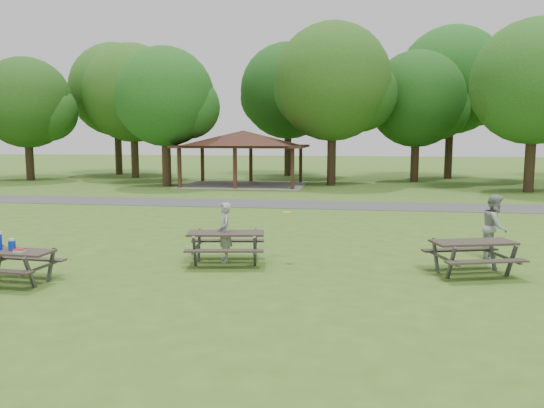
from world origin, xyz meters
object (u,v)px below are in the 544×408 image
Objects in this scene: picnic_table_near at (5,252)px; frisbee_thrower at (225,232)px; frisbee_catcher at (495,226)px; picnic_table_middle at (226,240)px.

frisbee_thrower reaches higher than picnic_table_near.
picnic_table_near is at bearing 132.59° from frisbee_catcher.
picnic_table_middle is 7.40m from frisbee_catcher.
frisbee_catcher is (7.19, 1.73, 0.25)m from picnic_table_middle.
picnic_table_near is 1.18× the size of frisbee_thrower.
frisbee_catcher is (11.75, 4.32, 0.17)m from picnic_table_near.
picnic_table_middle is (4.56, 2.60, -0.08)m from picnic_table_near.
frisbee_catcher is at bearing 20.18° from picnic_table_near.
picnic_table_middle is 0.27m from frisbee_thrower.
picnic_table_near reaches higher than picnic_table_middle.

